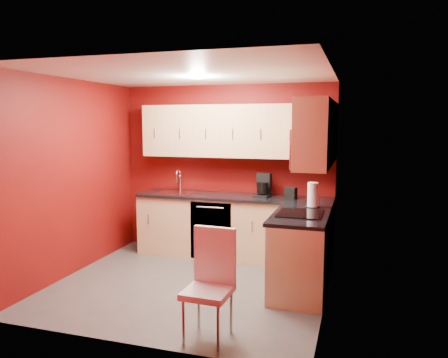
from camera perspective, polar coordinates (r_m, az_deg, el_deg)
The scene contains 21 objects.
floor at distance 5.46m, azimuth -4.42°, elevation -13.54°, with size 3.20×3.20×0.00m, color #494644.
ceiling at distance 5.13m, azimuth -4.71°, elevation 13.55°, with size 3.20×3.20×0.00m, color white.
wall_back at distance 6.55m, azimuth 0.31°, elevation 1.28°, with size 3.20×3.20×0.00m, color #690B0A.
wall_front at distance 3.81m, azimuth -12.97°, elevation -3.34°, with size 3.20×3.20×0.00m, color #690B0A.
wall_left at distance 5.92m, azimuth -19.09°, elevation 0.22°, with size 3.00×3.00×0.00m, color #690B0A.
wall_right at distance 4.79m, azimuth 13.51°, elevation -1.19°, with size 3.00×3.00×0.00m, color #690B0A.
base_cabinets_back at distance 6.35m, azimuth 1.25°, elevation -6.39°, with size 2.80×0.60×0.87m, color tan.
base_cabinets_right at distance 5.24m, azimuth 10.10°, elevation -9.50°, with size 0.60×1.30×0.87m, color tan.
countertop_back at distance 6.24m, azimuth 1.22°, elevation -2.36°, with size 2.80×0.63×0.04m, color black.
countertop_right at distance 5.11m, azimuth 10.03°, elevation -4.66°, with size 0.63×1.27×0.04m, color black.
upper_cabinets_back at distance 6.29m, azimuth 1.60°, elevation 6.27°, with size 2.80×0.35×0.75m, color tan.
upper_cabinets_right at distance 5.19m, azimuth 12.11°, elevation 6.57°, with size 0.35×1.55×0.75m.
microwave at distance 4.96m, azimuth 11.43°, elevation 3.93°, with size 0.42×0.76×0.42m.
cooktop at distance 5.08m, azimuth 9.93°, elevation -4.46°, with size 0.50×0.55×0.01m, color black.
sink at distance 6.55m, azimuth -6.32°, elevation -1.46°, with size 0.52×0.42×0.35m.
dishwasher_front at distance 6.16m, azimuth -1.75°, elevation -6.83°, with size 0.60×0.02×0.82m, color black.
downlight at distance 5.40m, azimuth -3.49°, elevation 13.09°, with size 0.20×0.20×0.01m, color white.
coffee_maker at distance 6.14m, azimuth 5.06°, elevation -0.81°, with size 0.20×0.26×0.33m, color black, non-canonical shape.
napkin_holder at distance 6.05m, azimuth 8.73°, elevation -1.82°, with size 0.14×0.14×0.16m, color black, non-canonical shape.
paper_towel at distance 5.46m, azimuth 11.53°, elevation -2.06°, with size 0.18×0.18×0.31m, color white, non-canonical shape.
dining_chair at distance 4.02m, azimuth -2.14°, elevation -13.78°, with size 0.40×0.42×1.00m, color silver, non-canonical shape.
Camera 1 is at (1.90, -4.73, 1.95)m, focal length 35.00 mm.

